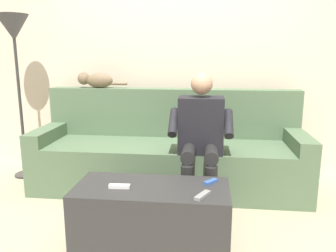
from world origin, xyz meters
The scene contains 10 objects.
ground_plane centered at (0.00, 0.60, 0.00)m, with size 8.00×8.00×0.00m, color tan.
back_wall centered at (0.00, -0.69, 1.33)m, with size 5.17×0.06×2.66m, color beige.
couch centered at (0.00, -0.15, 0.32)m, with size 2.54×0.80×0.94m.
coffee_table centered at (0.00, 0.92, 0.21)m, with size 1.03×0.47×0.41m.
person_solo_seated centered at (-0.31, 0.25, 0.64)m, with size 0.53×0.57×1.13m.
cat_on_backrest centered at (0.80, -0.40, 1.02)m, with size 0.52×0.13×0.16m.
remote_white centered at (0.21, 0.97, 0.43)m, with size 0.14×0.04×0.02m, color white.
remote_gray centered at (-0.34, 1.05, 0.43)m, with size 0.15×0.04×0.02m, color gray.
remote_blue centered at (-0.39, 0.81, 0.42)m, with size 0.11×0.04×0.02m, color #3860B7.
floor_lamp centered at (1.56, -0.25, 1.44)m, with size 0.31×0.31×1.67m.
Camera 1 is at (-0.35, 3.00, 1.28)m, focal length 36.03 mm.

